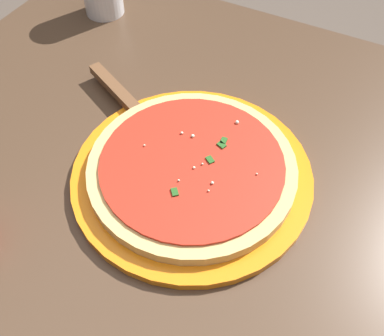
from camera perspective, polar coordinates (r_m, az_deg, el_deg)
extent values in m
cube|color=black|center=(1.25, -9.96, 6.20)|extent=(0.06, 0.06, 0.75)
cube|color=#473323|center=(0.62, -0.58, -0.61)|extent=(0.97, 0.82, 0.03)
cylinder|color=orange|center=(0.59, 0.00, -0.84)|extent=(0.32, 0.32, 0.01)
cylinder|color=#DBB26B|center=(0.58, 0.00, 0.03)|extent=(0.28, 0.28, 0.02)
cylinder|color=red|center=(0.57, 0.00, 0.66)|extent=(0.24, 0.24, 0.00)
sphere|color=#EFEACC|center=(0.59, -6.23, 2.96)|extent=(0.00, 0.00, 0.00)
sphere|color=#EFEACC|center=(0.62, 5.91, 5.96)|extent=(0.01, 0.01, 0.01)
sphere|color=#EFEACC|center=(0.56, 0.26, 0.05)|extent=(0.00, 0.00, 0.00)
sphere|color=#EFEACC|center=(0.60, -1.33, 4.60)|extent=(0.00, 0.00, 0.00)
sphere|color=#EFEACC|center=(0.56, 8.47, -0.76)|extent=(0.00, 0.00, 0.00)
sphere|color=#EFEACC|center=(0.55, -1.75, -1.62)|extent=(0.00, 0.00, 0.00)
sphere|color=#EFEACC|center=(0.60, 0.11, 4.20)|extent=(0.00, 0.00, 0.00)
sphere|color=#EFEACC|center=(0.54, 2.18, -2.97)|extent=(0.00, 0.00, 0.00)
sphere|color=#EFEACC|center=(0.55, 2.67, -1.95)|extent=(0.00, 0.00, 0.00)
sphere|color=#EFEACC|center=(0.56, 1.36, 0.54)|extent=(0.00, 0.00, 0.00)
cube|color=#23561E|center=(0.59, 4.16, 3.57)|extent=(0.01, 0.01, 0.00)
cube|color=#23561E|center=(0.54, -2.27, -3.14)|extent=(0.01, 0.01, 0.00)
cube|color=#23561E|center=(0.57, 2.41, 1.16)|extent=(0.01, 0.01, 0.00)
cube|color=#23561E|center=(0.59, 3.88, 3.03)|extent=(0.01, 0.01, 0.00)
cube|color=silver|center=(0.63, -4.88, 4.69)|extent=(0.11, 0.10, 0.00)
cube|color=brown|center=(0.70, -10.02, 10.19)|extent=(0.13, 0.07, 0.01)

